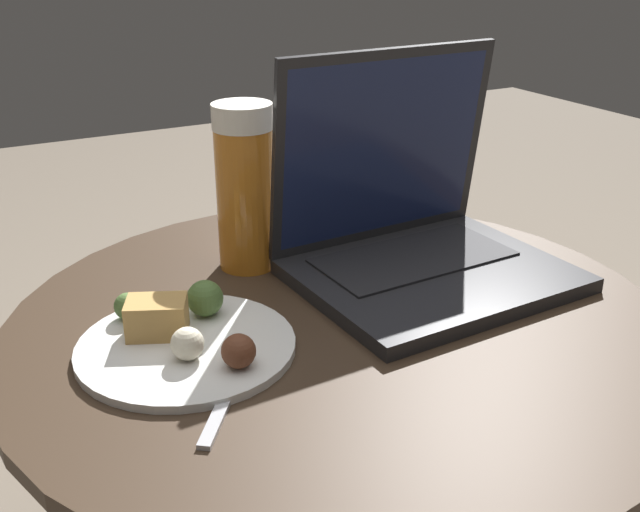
# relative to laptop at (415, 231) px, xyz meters

# --- Properties ---
(table) EXTENTS (0.74, 0.74, 0.52)m
(table) POSITION_rel_laptop_xyz_m (-0.14, -0.06, -0.19)
(table) COLOR black
(table) RESTS_ON ground_plane
(laptop) EXTENTS (0.32, 0.27, 0.27)m
(laptop) POSITION_rel_laptop_xyz_m (0.00, 0.00, 0.00)
(laptop) COLOR #232326
(laptop) RESTS_ON table
(beer_glass) EXTENTS (0.07, 0.07, 0.21)m
(beer_glass) POSITION_rel_laptop_xyz_m (-0.17, 0.12, 0.05)
(beer_glass) COLOR #C6701E
(beer_glass) RESTS_ON table
(snack_plate) EXTENTS (0.22, 0.22, 0.05)m
(snack_plate) POSITION_rel_laptop_xyz_m (-0.31, -0.04, -0.04)
(snack_plate) COLOR silver
(snack_plate) RESTS_ON table
(fork) EXTENTS (0.13, 0.17, 0.00)m
(fork) POSITION_rel_laptop_xyz_m (-0.29, -0.12, -0.05)
(fork) COLOR #B2B2B7
(fork) RESTS_ON table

